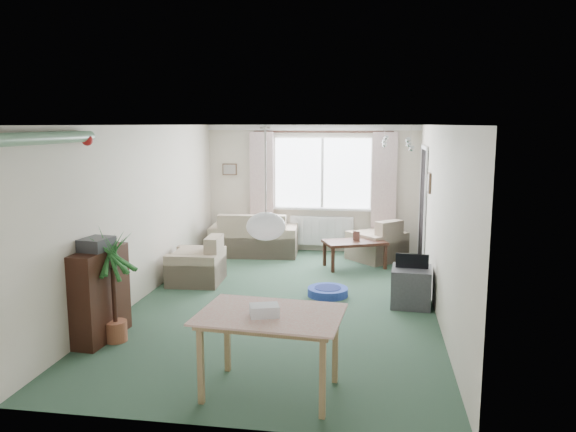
# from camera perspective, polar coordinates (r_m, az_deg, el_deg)

# --- Properties ---
(ground) EXTENTS (6.50, 6.50, 0.00)m
(ground) POSITION_cam_1_polar(r_m,az_deg,el_deg) (7.78, -0.35, -8.75)
(ground) COLOR #2B4836
(window) EXTENTS (1.80, 0.03, 1.30)m
(window) POSITION_cam_1_polar(r_m,az_deg,el_deg) (10.61, 3.53, 4.37)
(window) COLOR white
(curtain_rod) EXTENTS (2.60, 0.03, 0.03)m
(curtain_rod) POSITION_cam_1_polar(r_m,az_deg,el_deg) (10.50, 3.53, 8.52)
(curtain_rod) COLOR black
(curtain_left) EXTENTS (0.45, 0.08, 2.00)m
(curtain_left) POSITION_cam_1_polar(r_m,az_deg,el_deg) (10.71, -2.69, 3.18)
(curtain_left) COLOR beige
(curtain_right) EXTENTS (0.45, 0.08, 2.00)m
(curtain_right) POSITION_cam_1_polar(r_m,az_deg,el_deg) (10.49, 9.73, 2.93)
(curtain_right) COLOR beige
(radiator) EXTENTS (1.20, 0.10, 0.55)m
(radiator) POSITION_cam_1_polar(r_m,az_deg,el_deg) (10.72, 3.45, -1.51)
(radiator) COLOR white
(doorway) EXTENTS (0.03, 0.95, 2.00)m
(doorway) POSITION_cam_1_polar(r_m,az_deg,el_deg) (9.63, 13.54, 0.63)
(doorway) COLOR black
(pendant_lamp) EXTENTS (0.36, 0.36, 0.36)m
(pendant_lamp) POSITION_cam_1_polar(r_m,az_deg,el_deg) (5.18, -2.26, -1.05)
(pendant_lamp) COLOR white
(tinsel_garland) EXTENTS (1.60, 1.60, 0.12)m
(tinsel_garland) POSITION_cam_1_polar(r_m,az_deg,el_deg) (5.89, -23.18, 7.29)
(tinsel_garland) COLOR #196626
(bauble_cluster_a) EXTENTS (0.20, 0.20, 0.20)m
(bauble_cluster_a) POSITION_cam_1_polar(r_m,az_deg,el_deg) (8.20, 9.76, 7.84)
(bauble_cluster_a) COLOR silver
(bauble_cluster_b) EXTENTS (0.20, 0.20, 0.20)m
(bauble_cluster_b) POSITION_cam_1_polar(r_m,az_deg,el_deg) (7.01, 12.36, 7.54)
(bauble_cluster_b) COLOR silver
(wall_picture_back) EXTENTS (0.28, 0.03, 0.22)m
(wall_picture_back) POSITION_cam_1_polar(r_m,az_deg,el_deg) (10.92, -5.95, 4.74)
(wall_picture_back) COLOR brown
(wall_picture_right) EXTENTS (0.03, 0.24, 0.30)m
(wall_picture_right) POSITION_cam_1_polar(r_m,az_deg,el_deg) (8.58, 14.16, 3.27)
(wall_picture_right) COLOR brown
(sofa) EXTENTS (1.65, 0.96, 0.80)m
(sofa) POSITION_cam_1_polar(r_m,az_deg,el_deg) (10.48, -3.44, -1.78)
(sofa) COLOR #B9AD8C
(sofa) RESTS_ON ground
(armchair_corner) EXTENTS (1.15, 1.15, 0.75)m
(armchair_corner) POSITION_cam_1_polar(r_m,az_deg,el_deg) (10.18, 9.01, -2.35)
(armchair_corner) COLOR beige
(armchair_corner) RESTS_ON ground
(armchair_left) EXTENTS (0.81, 0.85, 0.73)m
(armchair_left) POSITION_cam_1_polar(r_m,az_deg,el_deg) (8.74, -9.32, -4.36)
(armchair_left) COLOR beige
(armchair_left) RESTS_ON ground
(coffee_table) EXTENTS (1.16, 0.91, 0.46)m
(coffee_table) POSITION_cam_1_polar(r_m,az_deg,el_deg) (9.61, 6.77, -3.87)
(coffee_table) COLOR black
(coffee_table) RESTS_ON ground
(photo_frame) EXTENTS (0.12, 0.06, 0.16)m
(photo_frame) POSITION_cam_1_polar(r_m,az_deg,el_deg) (9.59, 6.96, -2.02)
(photo_frame) COLOR #53322B
(photo_frame) RESTS_ON coffee_table
(bookshelf) EXTENTS (0.34, 0.87, 1.04)m
(bookshelf) POSITION_cam_1_polar(r_m,az_deg,el_deg) (6.71, -18.54, -7.57)
(bookshelf) COLOR black
(bookshelf) RESTS_ON ground
(hifi_box) EXTENTS (0.33, 0.39, 0.14)m
(hifi_box) POSITION_cam_1_polar(r_m,az_deg,el_deg) (6.53, -18.87, -2.72)
(hifi_box) COLOR #323236
(hifi_box) RESTS_ON bookshelf
(houseplant) EXTENTS (0.65, 0.65, 1.25)m
(houseplant) POSITION_cam_1_polar(r_m,az_deg,el_deg) (6.56, -17.29, -6.95)
(houseplant) COLOR #1E551D
(houseplant) RESTS_ON ground
(dining_table) EXTENTS (1.23, 0.87, 0.73)m
(dining_table) POSITION_cam_1_polar(r_m,az_deg,el_deg) (5.20, -1.77, -13.85)
(dining_table) COLOR #A17957
(dining_table) RESTS_ON ground
(gift_box) EXTENTS (0.29, 0.25, 0.12)m
(gift_box) POSITION_cam_1_polar(r_m,az_deg,el_deg) (4.98, -2.42, -9.67)
(gift_box) COLOR silver
(gift_box) RESTS_ON dining_table
(tv_cube) EXTENTS (0.56, 0.61, 0.52)m
(tv_cube) POSITION_cam_1_polar(r_m,az_deg,el_deg) (7.76, 12.41, -7.03)
(tv_cube) COLOR #35353A
(tv_cube) RESTS_ON ground
(pet_bed) EXTENTS (0.61, 0.61, 0.11)m
(pet_bed) POSITION_cam_1_polar(r_m,az_deg,el_deg) (8.07, 4.06, -7.68)
(pet_bed) COLOR #224C9D
(pet_bed) RESTS_ON ground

